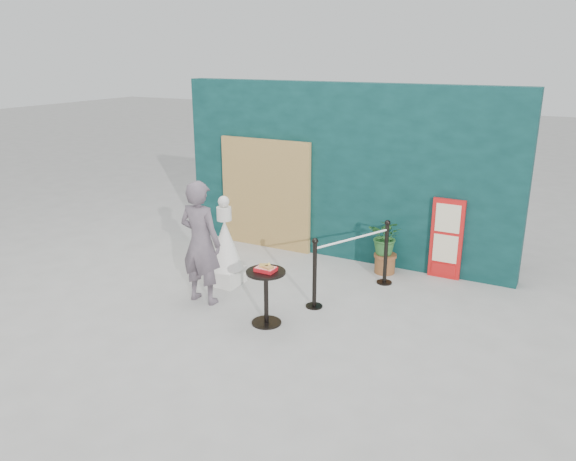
{
  "coord_description": "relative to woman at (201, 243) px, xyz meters",
  "views": [
    {
      "loc": [
        3.65,
        -5.63,
        3.46
      ],
      "look_at": [
        0.0,
        1.2,
        1.0
      ],
      "focal_mm": 35.0,
      "sensor_mm": 36.0,
      "label": 1
    }
  ],
  "objects": [
    {
      "name": "ground",
      "position": [
        0.98,
        -0.41,
        -0.9
      ],
      "size": [
        60.0,
        60.0,
        0.0
      ],
      "primitive_type": "plane",
      "color": "#ADAAA5",
      "rests_on": "ground"
    },
    {
      "name": "planter",
      "position": [
        1.98,
        2.3,
        -0.36
      ],
      "size": [
        0.55,
        0.47,
        0.93
      ],
      "color": "brown",
      "rests_on": "ground"
    },
    {
      "name": "woman",
      "position": [
        0.0,
        0.0,
        0.0
      ],
      "size": [
        0.66,
        0.44,
        1.79
      ],
      "primitive_type": "imported",
      "rotation": [
        0.0,
        0.0,
        3.12
      ],
      "color": "#665762",
      "rests_on": "ground"
    },
    {
      "name": "stanchion_barrier",
      "position": [
        1.82,
        1.23,
        -0.4
      ],
      "size": [
        0.84,
        1.54,
        1.03
      ],
      "color": "black",
      "rests_on": "ground"
    },
    {
      "name": "back_wall",
      "position": [
        0.98,
        2.74,
        0.6
      ],
      "size": [
        6.0,
        0.3,
        3.0
      ],
      "primitive_type": "cube",
      "color": "#092A2A",
      "rests_on": "ground"
    },
    {
      "name": "food_basket",
      "position": [
        1.18,
        -0.18,
        -0.11
      ],
      "size": [
        0.26,
        0.19,
        0.11
      ],
      "color": "red",
      "rests_on": "cafe_table"
    },
    {
      "name": "bamboo_fence",
      "position": [
        -0.42,
        2.53,
        0.1
      ],
      "size": [
        1.8,
        0.08,
        2.0
      ],
      "primitive_type": "cube",
      "color": "tan",
      "rests_on": "ground"
    },
    {
      "name": "statue",
      "position": [
        -0.07,
        0.7,
        -0.32
      ],
      "size": [
        0.55,
        0.55,
        1.41
      ],
      "color": "white",
      "rests_on": "ground"
    },
    {
      "name": "menu_board",
      "position": [
        2.88,
        2.55,
        -0.25
      ],
      "size": [
        0.5,
        0.07,
        1.3
      ],
      "color": "red",
      "rests_on": "ground"
    },
    {
      "name": "cafe_table",
      "position": [
        1.17,
        -0.19,
        -0.4
      ],
      "size": [
        0.52,
        0.52,
        0.75
      ],
      "color": "black",
      "rests_on": "ground"
    }
  ]
}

